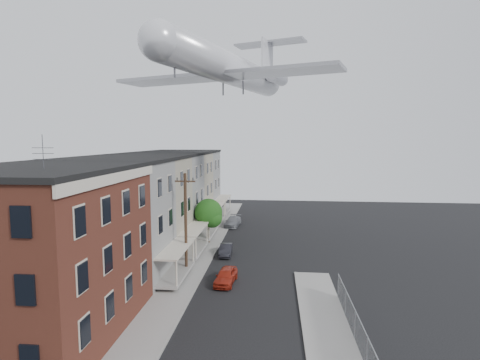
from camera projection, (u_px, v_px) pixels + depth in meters
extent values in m
cube|color=gray|center=(201.00, 253.00, 39.25)|extent=(3.00, 62.00, 0.12)
cube|color=gray|center=(334.00, 357.00, 20.39)|extent=(3.00, 26.00, 0.12)
cube|color=gray|center=(215.00, 253.00, 39.12)|extent=(0.15, 62.00, 0.14)
cube|color=gray|center=(307.00, 356.00, 20.53)|extent=(0.15, 26.00, 0.14)
cube|color=#371A11|center=(38.00, 254.00, 22.52)|extent=(10.00, 12.00, 10.00)
cube|color=black|center=(33.00, 169.00, 21.98)|extent=(10.30, 12.30, 0.30)
cube|color=beige|center=(116.00, 178.00, 21.54)|extent=(0.16, 12.20, 0.60)
cylinder|color=#515156|center=(43.00, 153.00, 19.70)|extent=(0.04, 0.04, 2.00)
cube|color=slate|center=(108.00, 221.00, 31.93)|extent=(10.00, 7.00, 10.00)
cube|color=black|center=(106.00, 161.00, 31.38)|extent=(10.25, 7.00, 0.30)
cube|color=gray|center=(176.00, 273.00, 31.84)|extent=(1.80, 6.40, 0.25)
cube|color=beige|center=(176.00, 248.00, 31.60)|extent=(1.90, 6.50, 0.15)
cube|color=gray|center=(138.00, 206.00, 38.86)|extent=(10.00, 7.00, 10.00)
cube|color=black|center=(137.00, 157.00, 38.31)|extent=(10.25, 7.00, 0.30)
cube|color=gray|center=(194.00, 250.00, 38.77)|extent=(1.80, 6.40, 0.25)
cube|color=beige|center=(194.00, 229.00, 38.53)|extent=(1.90, 6.50, 0.15)
cube|color=slate|center=(159.00, 196.00, 45.78)|extent=(10.00, 7.00, 10.00)
cube|color=black|center=(158.00, 154.00, 45.24)|extent=(10.25, 7.00, 0.30)
cube|color=gray|center=(207.00, 233.00, 45.69)|extent=(1.80, 6.40, 0.25)
cube|color=beige|center=(207.00, 215.00, 45.46)|extent=(1.90, 6.50, 0.15)
cube|color=gray|center=(174.00, 189.00, 52.71)|extent=(10.00, 7.00, 10.00)
cube|color=black|center=(174.00, 153.00, 52.17)|extent=(10.25, 7.00, 0.30)
cube|color=gray|center=(216.00, 221.00, 52.62)|extent=(1.80, 6.40, 0.25)
cube|color=beige|center=(216.00, 205.00, 52.39)|extent=(1.90, 6.50, 0.15)
cube|color=slate|center=(186.00, 183.00, 59.64)|extent=(10.00, 7.00, 10.00)
cube|color=black|center=(186.00, 151.00, 59.10)|extent=(10.25, 7.00, 0.30)
cube|color=gray|center=(223.00, 212.00, 59.55)|extent=(1.80, 6.40, 0.25)
cube|color=beige|center=(223.00, 198.00, 59.32)|extent=(1.90, 6.50, 0.15)
cylinder|color=gray|center=(367.00, 354.00, 19.17)|extent=(0.06, 0.06, 1.90)
cylinder|color=gray|center=(355.00, 325.00, 22.14)|extent=(0.06, 0.06, 1.90)
cylinder|color=gray|center=(346.00, 303.00, 25.11)|extent=(0.06, 0.06, 1.90)
cylinder|color=gray|center=(338.00, 286.00, 28.08)|extent=(0.06, 0.06, 1.90)
cube|color=gray|center=(368.00, 337.00, 19.07)|extent=(0.04, 18.00, 0.04)
cube|color=gray|center=(367.00, 354.00, 19.17)|extent=(0.02, 18.00, 1.80)
cylinder|color=black|center=(186.00, 224.00, 32.86)|extent=(0.26, 0.26, 9.00)
cube|color=black|center=(185.00, 181.00, 32.45)|extent=(1.80, 0.12, 0.12)
cylinder|color=black|center=(177.00, 179.00, 32.50)|extent=(0.08, 0.08, 0.25)
cylinder|color=black|center=(193.00, 179.00, 32.37)|extent=(0.08, 0.08, 0.25)
cylinder|color=black|center=(209.00, 233.00, 43.08)|extent=(0.24, 0.24, 2.40)
sphere|color=#164913|center=(208.00, 213.00, 42.83)|extent=(3.20, 3.20, 3.20)
sphere|color=#164913|center=(212.00, 218.00, 42.55)|extent=(2.24, 2.24, 2.24)
imported|color=#A62715|center=(226.00, 276.00, 31.01)|extent=(1.84, 3.85, 1.27)
imported|color=black|center=(226.00, 250.00, 38.64)|extent=(1.34, 3.51, 1.14)
imported|color=slate|center=(233.00, 222.00, 51.69)|extent=(2.28, 4.68, 1.31)
cylinder|color=silver|center=(229.00, 69.00, 41.04)|extent=(11.35, 24.89, 3.36)
sphere|color=silver|center=(159.00, 41.00, 29.65)|extent=(3.36, 3.36, 3.36)
cone|color=silver|center=(268.00, 84.00, 52.44)|extent=(4.20, 4.07, 3.36)
cube|color=#939399|center=(222.00, 76.00, 39.73)|extent=(25.23, 12.34, 0.37)
cylinder|color=#939399|center=(241.00, 80.00, 50.13)|extent=(2.95, 4.51, 1.68)
cylinder|color=#939399|center=(277.00, 77.00, 48.06)|extent=(2.95, 4.51, 1.68)
cube|color=silver|center=(267.00, 62.00, 51.65)|extent=(1.54, 3.85, 5.87)
cube|color=#939399|center=(270.00, 43.00, 52.31)|extent=(10.31, 5.81, 0.26)
cylinder|color=#515156|center=(175.00, 70.00, 31.75)|extent=(0.17, 0.17, 1.26)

